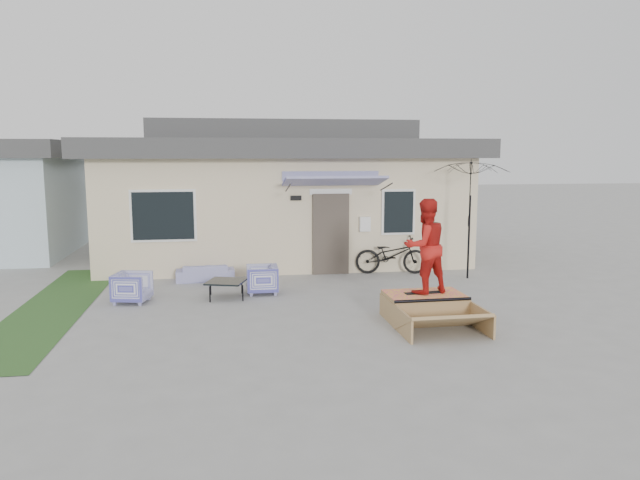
{
  "coord_description": "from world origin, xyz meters",
  "views": [
    {
      "loc": [
        -1.67,
        -10.75,
        3.16
      ],
      "look_at": [
        0.3,
        1.8,
        1.3
      ],
      "focal_mm": 33.83,
      "sensor_mm": 36.0,
      "label": 1
    }
  ],
  "objects": [
    {
      "name": "skateboard",
      "position": [
        2.03,
        0.02,
        0.51
      ],
      "size": [
        0.77,
        0.24,
        0.05
      ],
      "primitive_type": "cube",
      "rotation": [
        0.0,
        0.0,
        0.07
      ],
      "color": "black",
      "rests_on": "skate_ramp"
    },
    {
      "name": "coffee_table",
      "position": [
        -1.7,
        2.26,
        0.19
      ],
      "size": [
        0.97,
        0.97,
        0.38
      ],
      "primitive_type": "cube",
      "rotation": [
        0.0,
        0.0,
        -0.31
      ],
      "color": "black",
      "rests_on": "ground"
    },
    {
      "name": "armchair_left",
      "position": [
        -3.66,
        2.15,
        0.36
      ],
      "size": [
        0.78,
        0.82,
        0.72
      ],
      "primitive_type": "imported",
      "rotation": [
        0.0,
        0.0,
        1.35
      ],
      "color": "#3B3AA0",
      "rests_on": "ground"
    },
    {
      "name": "patio_umbrella",
      "position": [
        4.33,
        3.4,
        1.75
      ],
      "size": [
        2.21,
        2.1,
        2.2
      ],
      "color": "black",
      "rests_on": "ground"
    },
    {
      "name": "bicycle",
      "position": [
        2.59,
        4.29,
        0.6
      ],
      "size": [
        1.96,
        0.96,
        1.2
      ],
      "primitive_type": "imported",
      "rotation": [
        0.0,
        0.0,
        1.4
      ],
      "color": "black",
      "rests_on": "ground"
    },
    {
      "name": "loveseat",
      "position": [
        -2.21,
        4.13,
        0.28
      ],
      "size": [
        1.43,
        0.49,
        0.55
      ],
      "primitive_type": "imported",
      "rotation": [
        0.0,
        0.0,
        3.19
      ],
      "color": "#3B3AA0",
      "rests_on": "ground"
    },
    {
      "name": "skater",
      "position": [
        2.03,
        0.02,
        1.43
      ],
      "size": [
        1.02,
        0.88,
        1.8
      ],
      "primitive_type": "imported",
      "rotation": [
        0.0,
        0.0,
        3.4
      ],
      "color": "red",
      "rests_on": "skateboard"
    },
    {
      "name": "skate_ramp",
      "position": [
        2.03,
        -0.03,
        0.24
      ],
      "size": [
        1.49,
        1.97,
        0.49
      ],
      "primitive_type": null,
      "rotation": [
        0.0,
        0.0,
        0.02
      ],
      "color": "#9F7B4C",
      "rests_on": "ground"
    },
    {
      "name": "ground",
      "position": [
        0.0,
        0.0,
        0.0
      ],
      "size": [
        90.0,
        90.0,
        0.0
      ],
      "primitive_type": "plane",
      "color": "gray",
      "rests_on": "ground"
    },
    {
      "name": "armchair_right",
      "position": [
        -0.9,
        2.56,
        0.35
      ],
      "size": [
        0.66,
        0.7,
        0.71
      ],
      "primitive_type": "imported",
      "rotation": [
        0.0,
        0.0,
        -1.59
      ],
      "color": "#3B3AA0",
      "rests_on": "ground"
    },
    {
      "name": "grass_strip",
      "position": [
        -5.2,
        2.0,
        0.0
      ],
      "size": [
        1.4,
        8.0,
        0.01
      ],
      "primitive_type": "cube",
      "color": "#295022",
      "rests_on": "ground"
    },
    {
      "name": "house",
      "position": [
        0.0,
        7.99,
        1.94
      ],
      "size": [
        10.8,
        8.49,
        4.1
      ],
      "color": "beige",
      "rests_on": "ground"
    }
  ]
}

